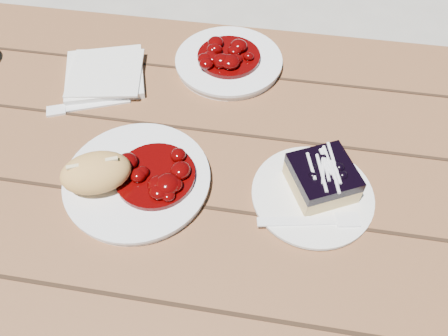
# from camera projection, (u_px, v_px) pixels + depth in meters

# --- Properties ---
(ground) EXTENTS (60.00, 60.00, 0.00)m
(ground) POSITION_uv_depth(u_px,v_px,m) (111.00, 297.00, 1.37)
(ground) COLOR #A49E94
(ground) RESTS_ON ground
(picnic_table) EXTENTS (2.00, 1.55, 0.75)m
(picnic_table) POSITION_uv_depth(u_px,v_px,m) (52.00, 193.00, 0.90)
(picnic_table) COLOR brown
(picnic_table) RESTS_ON ground
(main_plate) EXTENTS (0.23, 0.23, 0.02)m
(main_plate) POSITION_uv_depth(u_px,v_px,m) (138.00, 180.00, 0.71)
(main_plate) COLOR white
(main_plate) RESTS_ON picnic_table
(goulash_stew) EXTENTS (0.13, 0.13, 0.04)m
(goulash_stew) POSITION_uv_depth(u_px,v_px,m) (154.00, 170.00, 0.69)
(goulash_stew) COLOR #510202
(goulash_stew) RESTS_ON main_plate
(bread_roll) EXTENTS (0.13, 0.11, 0.06)m
(bread_roll) POSITION_uv_depth(u_px,v_px,m) (96.00, 173.00, 0.68)
(bread_roll) COLOR #DEA555
(bread_roll) RESTS_ON main_plate
(dessert_plate) EXTENTS (0.19, 0.19, 0.01)m
(dessert_plate) POSITION_uv_depth(u_px,v_px,m) (312.00, 196.00, 0.70)
(dessert_plate) COLOR white
(dessert_plate) RESTS_ON picnic_table
(blueberry_cake) EXTENTS (0.12, 0.12, 0.05)m
(blueberry_cake) POSITION_uv_depth(u_px,v_px,m) (322.00, 178.00, 0.68)
(blueberry_cake) COLOR #EBCA80
(blueberry_cake) RESTS_ON dessert_plate
(fork_dessert) EXTENTS (0.16, 0.05, 0.00)m
(fork_dessert) POSITION_uv_depth(u_px,v_px,m) (298.00, 221.00, 0.66)
(fork_dessert) COLOR white
(fork_dessert) RESTS_ON dessert_plate
(napkin_stack) EXTENTS (0.19, 0.19, 0.01)m
(napkin_stack) POSITION_uv_depth(u_px,v_px,m) (105.00, 74.00, 0.87)
(napkin_stack) COLOR white
(napkin_stack) RESTS_ON picnic_table
(fork_table) EXTENTS (0.16, 0.08, 0.00)m
(fork_table) POSITION_uv_depth(u_px,v_px,m) (97.00, 104.00, 0.82)
(fork_table) COLOR white
(fork_table) RESTS_ON picnic_table
(second_plate) EXTENTS (0.21, 0.21, 0.02)m
(second_plate) POSITION_uv_depth(u_px,v_px,m) (229.00, 62.00, 0.89)
(second_plate) COLOR white
(second_plate) RESTS_ON picnic_table
(second_stew) EXTENTS (0.13, 0.13, 0.04)m
(second_stew) POSITION_uv_depth(u_px,v_px,m) (229.00, 50.00, 0.87)
(second_stew) COLOR #510202
(second_stew) RESTS_ON second_plate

